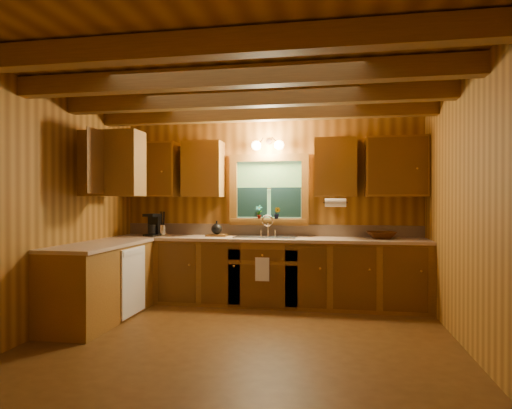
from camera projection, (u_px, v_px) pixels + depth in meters
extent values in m
plane|color=#543514|center=(242.00, 342.00, 4.23)|extent=(4.20, 4.20, 0.00)
plane|color=brown|center=(242.00, 78.00, 4.21)|extent=(4.20, 4.20, 0.00)
plane|color=brown|center=(269.00, 207.00, 6.09)|extent=(4.20, 0.00, 4.20)
plane|color=brown|center=(172.00, 217.00, 2.35)|extent=(4.20, 0.00, 4.20)
plane|color=brown|center=(49.00, 210.00, 4.58)|extent=(0.00, 3.80, 3.80)
plane|color=brown|center=(471.00, 211.00, 3.86)|extent=(0.00, 3.80, 3.80)
cube|color=brown|center=(208.00, 45.00, 3.03)|extent=(4.20, 0.14, 0.18)
cube|color=brown|center=(233.00, 77.00, 3.82)|extent=(4.20, 0.14, 0.18)
cube|color=brown|center=(250.00, 99.00, 4.61)|extent=(4.20, 0.14, 0.18)
cube|color=brown|center=(261.00, 114.00, 5.40)|extent=(4.20, 0.14, 0.18)
cube|color=brown|center=(266.00, 272.00, 5.80)|extent=(4.20, 0.62, 0.86)
cube|color=brown|center=(100.00, 283.00, 5.01)|extent=(0.62, 1.60, 0.86)
cube|color=tan|center=(266.00, 239.00, 5.79)|extent=(4.20, 0.66, 0.04)
cube|color=tan|center=(101.00, 245.00, 5.00)|extent=(0.64, 1.60, 0.04)
cube|color=tan|center=(269.00, 230.00, 6.08)|extent=(4.20, 0.02, 0.16)
cube|color=white|center=(134.00, 281.00, 5.15)|extent=(0.02, 0.60, 0.80)
cube|color=brown|center=(151.00, 170.00, 6.21)|extent=(0.78, 0.34, 0.78)
cube|color=brown|center=(203.00, 169.00, 6.08)|extent=(0.55, 0.34, 0.78)
cube|color=brown|center=(335.00, 168.00, 5.77)|extent=(0.55, 0.34, 0.78)
cube|color=brown|center=(396.00, 167.00, 5.63)|extent=(0.78, 0.34, 0.78)
cube|color=brown|center=(98.00, 164.00, 5.22)|extent=(0.34, 1.10, 0.78)
cube|color=brown|center=(269.00, 158.00, 6.05)|extent=(1.12, 0.08, 0.10)
cube|color=brown|center=(269.00, 222.00, 6.06)|extent=(1.12, 0.08, 0.10)
cube|color=brown|center=(234.00, 190.00, 6.14)|extent=(0.10, 0.08, 0.80)
cube|color=brown|center=(305.00, 190.00, 5.97)|extent=(0.10, 0.08, 0.80)
cube|color=#4D7D35|center=(269.00, 190.00, 6.09)|extent=(0.92, 0.01, 0.80)
cube|color=black|center=(252.00, 202.00, 6.10)|extent=(0.42, 0.02, 0.42)
cube|color=black|center=(286.00, 202.00, 6.02)|extent=(0.42, 0.02, 0.42)
cylinder|color=black|center=(269.00, 188.00, 6.06)|extent=(0.92, 0.01, 0.01)
cube|color=brown|center=(268.00, 220.00, 6.02)|extent=(1.06, 0.14, 0.04)
cylinder|color=black|center=(269.00, 141.00, 6.05)|extent=(0.08, 0.03, 0.08)
cylinder|color=black|center=(261.00, 141.00, 6.01)|extent=(0.09, 0.17, 0.08)
cylinder|color=black|center=(275.00, 141.00, 5.97)|extent=(0.09, 0.17, 0.08)
sphere|color=#FFE0A5|center=(256.00, 146.00, 5.96)|extent=(0.13, 0.13, 0.13)
sphere|color=#FFE0A5|center=(279.00, 145.00, 5.90)|extent=(0.13, 0.13, 0.13)
cylinder|color=white|center=(335.00, 203.00, 5.57)|extent=(0.27, 0.11, 0.11)
cube|color=white|center=(262.00, 269.00, 5.47)|extent=(0.18, 0.01, 0.30)
cube|color=silver|center=(266.00, 237.00, 5.80)|extent=(0.82, 0.48, 0.02)
cube|color=#262628|center=(252.00, 242.00, 5.83)|extent=(0.34, 0.40, 0.14)
cube|color=#262628|center=(280.00, 242.00, 5.77)|extent=(0.34, 0.40, 0.14)
cylinder|color=silver|center=(268.00, 228.00, 5.98)|extent=(0.04, 0.04, 0.22)
torus|color=silver|center=(267.00, 221.00, 5.92)|extent=(0.16, 0.02, 0.16)
cube|color=black|center=(153.00, 235.00, 6.01)|extent=(0.18, 0.21, 0.03)
cube|color=black|center=(155.00, 224.00, 6.07)|extent=(0.18, 0.08, 0.29)
cube|color=black|center=(152.00, 215.00, 5.99)|extent=(0.18, 0.20, 0.04)
cylinder|color=black|center=(152.00, 229.00, 5.98)|extent=(0.11, 0.11, 0.13)
cylinder|color=silver|center=(162.00, 230.00, 6.11)|extent=(0.12, 0.12, 0.15)
cylinder|color=black|center=(160.00, 219.00, 6.10)|extent=(0.03, 0.04, 0.22)
cylinder|color=black|center=(162.00, 219.00, 6.11)|extent=(0.01, 0.01, 0.22)
cylinder|color=black|center=(163.00, 219.00, 6.12)|extent=(0.03, 0.04, 0.22)
cylinder|color=black|center=(164.00, 219.00, 6.12)|extent=(0.04, 0.06, 0.22)
cube|color=#593713|center=(217.00, 235.00, 5.98)|extent=(0.29, 0.21, 0.03)
sphere|color=black|center=(217.00, 229.00, 5.98)|extent=(0.15, 0.15, 0.15)
cylinder|color=black|center=(217.00, 222.00, 5.98)|extent=(0.02, 0.02, 0.04)
imported|color=#48230C|center=(381.00, 235.00, 5.59)|extent=(0.40, 0.40, 0.09)
imported|color=#593713|center=(259.00, 212.00, 6.04)|extent=(0.12, 0.09, 0.20)
imported|color=#593713|center=(277.00, 213.00, 5.96)|extent=(0.11, 0.10, 0.17)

